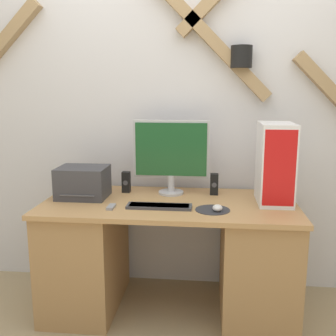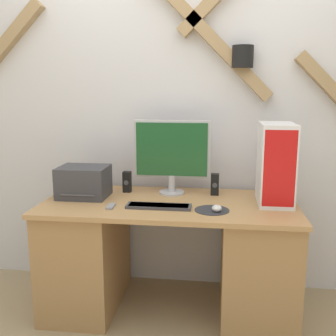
# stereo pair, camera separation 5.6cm
# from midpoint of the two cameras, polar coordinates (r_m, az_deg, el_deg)

# --- Properties ---
(wall_back) EXTENTS (6.40, 0.19, 2.70)m
(wall_back) POSITION_cam_midpoint_polar(r_m,az_deg,el_deg) (2.87, 1.99, 9.29)
(wall_back) COLOR silver
(wall_back) RESTS_ON ground_plane
(desk) EXTENTS (1.62, 0.76, 0.76)m
(desk) POSITION_cam_midpoint_polar(r_m,az_deg,el_deg) (2.67, 0.78, -12.44)
(desk) COLOR tan
(desk) RESTS_ON ground_plane
(monitor) EXTENTS (0.52, 0.17, 0.51)m
(monitor) POSITION_cam_midpoint_polar(r_m,az_deg,el_deg) (2.68, 1.15, 2.25)
(monitor) COLOR #B7B7BC
(monitor) RESTS_ON desk
(keyboard) EXTENTS (0.40, 0.11, 0.02)m
(keyboard) POSITION_cam_midpoint_polar(r_m,az_deg,el_deg) (2.41, -0.69, -5.55)
(keyboard) COLOR #3D3D42
(keyboard) RESTS_ON desk
(mousepad) EXTENTS (0.21, 0.21, 0.00)m
(mousepad) POSITION_cam_midpoint_polar(r_m,az_deg,el_deg) (2.38, 7.07, -6.09)
(mousepad) COLOR #2D2D33
(mousepad) RESTS_ON desk
(mouse) EXTENTS (0.06, 0.07, 0.04)m
(mouse) POSITION_cam_midpoint_polar(r_m,az_deg,el_deg) (2.35, 7.77, -5.80)
(mouse) COLOR silver
(mouse) RESTS_ON mousepad
(computer_tower) EXTENTS (0.21, 0.33, 0.51)m
(computer_tower) POSITION_cam_midpoint_polar(r_m,az_deg,el_deg) (2.55, 15.99, 0.56)
(computer_tower) COLOR white
(computer_tower) RESTS_ON desk
(printer) EXTENTS (0.32, 0.27, 0.21)m
(printer) POSITION_cam_midpoint_polar(r_m,az_deg,el_deg) (2.68, -11.55, -1.99)
(printer) COLOR #38383D
(printer) RESTS_ON desk
(speaker_left) EXTENTS (0.05, 0.06, 0.15)m
(speaker_left) POSITION_cam_midpoint_polar(r_m,az_deg,el_deg) (2.77, -5.39, -2.01)
(speaker_left) COLOR black
(speaker_left) RESTS_ON desk
(speaker_right) EXTENTS (0.05, 0.06, 0.15)m
(speaker_right) POSITION_cam_midpoint_polar(r_m,az_deg,el_deg) (2.71, 7.40, -2.38)
(speaker_right) COLOR black
(speaker_right) RESTS_ON desk
(remote_control) EXTENTS (0.04, 0.10, 0.02)m
(remote_control) POSITION_cam_midpoint_polar(r_m,az_deg,el_deg) (2.43, -7.65, -5.55)
(remote_control) COLOR gray
(remote_control) RESTS_ON desk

